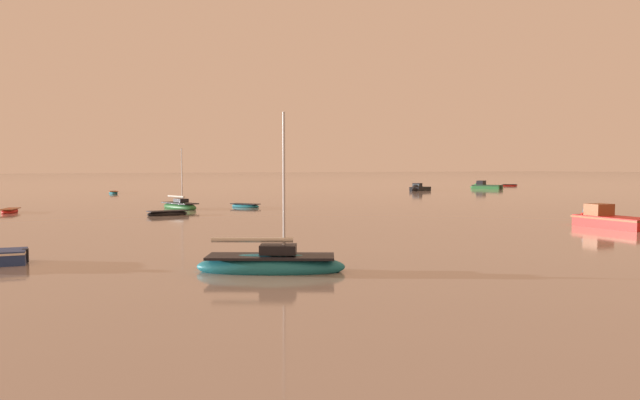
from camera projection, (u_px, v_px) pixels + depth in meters
motorboat_moored_0 at (483, 187)px, 108.57m from camera, size 4.29×6.20×2.24m
rowboat_moored_0 at (10, 211)px, 51.90m from camera, size 1.86×3.37×0.50m
sailboat_moored_1 at (180, 206)px, 56.62m from camera, size 3.04×5.58×5.98m
rowboat_moored_1 at (245, 206)px, 58.88m from camera, size 2.70×3.28×0.51m
motorboat_moored_2 at (602, 221)px, 39.84m from camera, size 2.37×6.02×2.23m
rowboat_moored_3 at (167, 213)px, 49.15m from camera, size 3.54×1.62×0.54m
rowboat_moored_4 at (113, 193)px, 88.93m from camera, size 1.35×3.54×0.55m
sailboat_moored_3 at (271, 265)px, 22.61m from camera, size 5.77×4.17×6.29m
motorboat_moored_3 at (418, 189)px, 99.62m from camera, size 5.30×3.73×1.92m
rowboat_moored_5 at (509, 185)px, 124.68m from camera, size 3.44×2.54×0.52m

